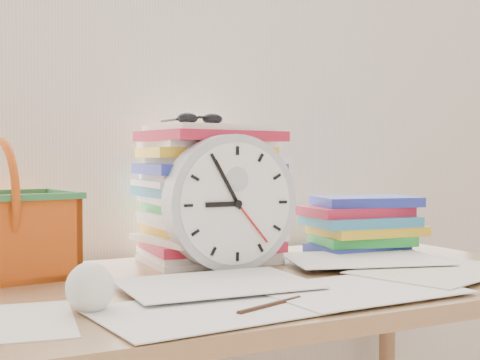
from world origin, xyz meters
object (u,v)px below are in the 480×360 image
clock (230,203)px  basket (0,210)px  paper_stack (212,194)px  book_stack (363,225)px  desk (221,320)px

clock → basket: 0.45m
paper_stack → book_stack: paper_stack is taller
paper_stack → clock: bearing=-99.0°
desk → basket: bearing=149.9°
clock → desk: bearing=-125.9°
desk → book_stack: bearing=19.4°
book_stack → paper_stack: bearing=170.8°
paper_stack → basket: bearing=-178.8°
paper_stack → book_stack: (0.37, -0.06, -0.08)m
book_stack → basket: basket is taller
basket → clock: bearing=-23.2°
paper_stack → desk: bearing=-110.8°
desk → book_stack: 0.50m
desk → book_stack: size_ratio=5.24×
clock → paper_stack: bearing=81.0°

